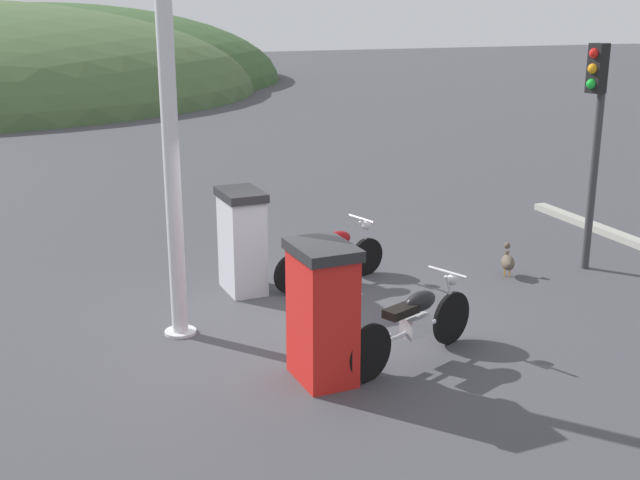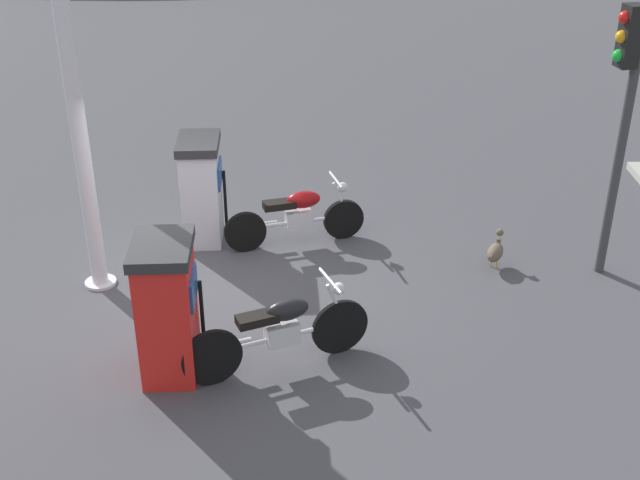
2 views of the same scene
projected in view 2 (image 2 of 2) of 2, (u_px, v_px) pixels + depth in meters
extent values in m
plane|color=#424247|center=(217.00, 295.00, 10.37)|extent=(120.00, 120.00, 0.00)
cube|color=red|center=(168.00, 314.00, 8.66)|extent=(0.59, 0.79, 1.44)
cube|color=#1E478C|center=(194.00, 287.00, 8.52)|extent=(0.05, 0.54, 0.32)
cube|color=#262628|center=(161.00, 248.00, 8.29)|extent=(0.64, 0.87, 0.12)
cylinder|color=black|center=(202.00, 318.00, 8.98)|extent=(0.05, 0.05, 0.94)
cube|color=silver|center=(202.00, 194.00, 11.42)|extent=(0.53, 0.79, 1.38)
cube|color=#1E478C|center=(220.00, 174.00, 11.29)|extent=(0.05, 0.54, 0.32)
cube|color=#262628|center=(198.00, 143.00, 11.07)|extent=(0.59, 0.87, 0.12)
cylinder|color=black|center=(225.00, 200.00, 11.74)|extent=(0.05, 0.05, 0.89)
cylinder|color=black|center=(340.00, 327.00, 9.14)|extent=(0.63, 0.30, 0.66)
cylinder|color=black|center=(212.00, 358.00, 8.63)|extent=(0.63, 0.30, 0.66)
cube|color=silver|center=(282.00, 333.00, 8.86)|extent=(0.41, 0.32, 0.24)
cylinder|color=silver|center=(278.00, 338.00, 8.86)|extent=(1.04, 0.47, 0.05)
ellipsoid|color=black|center=(287.00, 310.00, 8.75)|extent=(0.53, 0.39, 0.24)
cube|color=black|center=(257.00, 319.00, 8.65)|extent=(0.48, 0.35, 0.10)
cylinder|color=silver|center=(337.00, 305.00, 8.99)|extent=(0.26, 0.14, 0.57)
cylinder|color=silver|center=(330.00, 281.00, 8.81)|extent=(0.25, 0.53, 0.04)
sphere|color=silver|center=(339.00, 289.00, 8.90)|extent=(0.18, 0.18, 0.14)
cylinder|color=silver|center=(227.00, 346.00, 8.79)|extent=(0.54, 0.27, 0.07)
cylinder|color=black|center=(344.00, 219.00, 11.62)|extent=(0.58, 0.22, 0.58)
cylinder|color=black|center=(245.00, 232.00, 11.28)|extent=(0.58, 0.22, 0.58)
cube|color=silver|center=(299.00, 219.00, 11.41)|extent=(0.40, 0.29, 0.24)
cylinder|color=silver|center=(295.00, 222.00, 11.43)|extent=(1.03, 0.33, 0.05)
ellipsoid|color=maroon|center=(303.00, 200.00, 11.30)|extent=(0.52, 0.34, 0.24)
cube|color=black|center=(279.00, 205.00, 11.23)|extent=(0.48, 0.31, 0.10)
cylinder|color=silver|center=(341.00, 200.00, 11.47)|extent=(0.26, 0.11, 0.57)
cylinder|color=silver|center=(336.00, 180.00, 11.30)|extent=(0.18, 0.55, 0.04)
sphere|color=silver|center=(343.00, 187.00, 11.38)|extent=(0.17, 0.17, 0.14)
cylinder|color=silver|center=(258.00, 225.00, 11.42)|extent=(0.55, 0.21, 0.07)
ellipsoid|color=brown|center=(495.00, 252.00, 10.91)|extent=(0.35, 0.44, 0.22)
cylinder|color=brown|center=(498.00, 244.00, 10.99)|extent=(0.08, 0.08, 0.15)
sphere|color=brown|center=(500.00, 232.00, 10.94)|extent=(0.13, 0.13, 0.10)
cone|color=orange|center=(501.00, 231.00, 10.99)|extent=(0.07, 0.08, 0.04)
cone|color=brown|center=(492.00, 256.00, 10.75)|extent=(0.10, 0.10, 0.08)
cylinder|color=orange|center=(491.00, 263.00, 11.00)|extent=(0.02, 0.02, 0.11)
cylinder|color=orange|center=(497.00, 264.00, 10.97)|extent=(0.02, 0.02, 0.11)
cylinder|color=#38383A|center=(621.00, 148.00, 10.11)|extent=(0.14, 0.14, 3.47)
cube|color=black|center=(630.00, 36.00, 9.45)|extent=(0.24, 0.27, 0.72)
sphere|color=red|center=(625.00, 17.00, 9.33)|extent=(0.17, 0.17, 0.15)
sphere|color=orange|center=(622.00, 37.00, 9.43)|extent=(0.17, 0.17, 0.15)
sphere|color=green|center=(619.00, 56.00, 9.54)|extent=(0.17, 0.17, 0.15)
cylinder|color=silver|center=(76.00, 109.00, 9.53)|extent=(0.20, 0.20, 4.69)
cylinder|color=silver|center=(101.00, 282.00, 10.61)|extent=(0.40, 0.40, 0.04)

